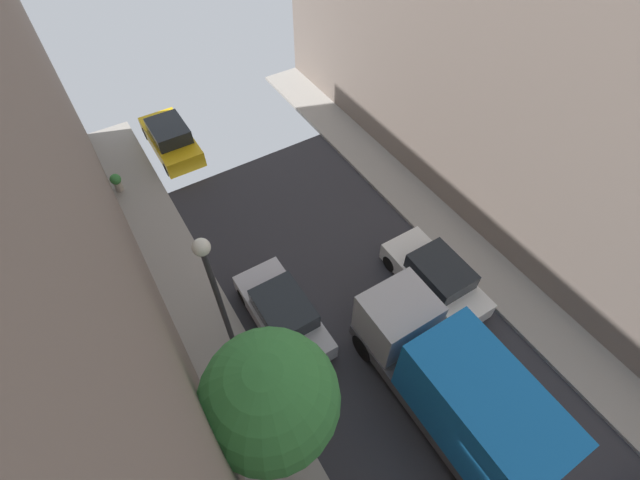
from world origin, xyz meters
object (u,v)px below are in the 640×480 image
at_px(parked_car_left_4, 171,139).
at_px(parked_car_right_2, 436,278).
at_px(potted_plant_0, 116,181).
at_px(parked_car_left_3, 283,314).
at_px(street_tree_0, 270,400).
at_px(delivery_truck, 455,388).
at_px(lamp_post, 216,292).

height_order(parked_car_left_4, parked_car_right_2, same).
bearing_deg(parked_car_left_4, potted_plant_0, -153.50).
bearing_deg(parked_car_left_3, street_tree_0, -119.25).
height_order(parked_car_right_2, delivery_truck, delivery_truck).
relative_size(parked_car_left_4, delivery_truck, 0.64).
relative_size(parked_car_left_3, parked_car_right_2, 1.00).
height_order(parked_car_left_3, parked_car_left_4, same).
bearing_deg(parked_car_right_2, parked_car_left_4, 113.05).
bearing_deg(potted_plant_0, parked_car_right_2, -53.10).
relative_size(parked_car_left_3, lamp_post, 0.70).
xyz_separation_m(parked_car_left_3, parked_car_left_4, (0.00, 11.09, 0.00)).
height_order(delivery_truck, street_tree_0, street_tree_0).
distance_m(parked_car_left_4, street_tree_0, 15.39).
relative_size(parked_car_left_3, delivery_truck, 0.64).
relative_size(street_tree_0, lamp_post, 0.98).
distance_m(street_tree_0, lamp_post, 3.44).
xyz_separation_m(parked_car_left_3, potted_plant_0, (-3.01, 9.59, -0.06)).
bearing_deg(parked_car_right_2, lamp_post, 169.67).
bearing_deg(parked_car_left_4, parked_car_right_2, -66.95).
bearing_deg(potted_plant_0, lamp_post, -83.61).
distance_m(parked_car_right_2, potted_plant_0, 14.00).
xyz_separation_m(street_tree_0, lamp_post, (0.16, 3.41, -0.45)).
height_order(street_tree_0, lamp_post, lamp_post).
bearing_deg(delivery_truck, potted_plant_0, 111.17).
distance_m(delivery_truck, lamp_post, 7.07).
relative_size(parked_car_left_4, potted_plant_0, 4.85).
xyz_separation_m(parked_car_left_4, street_tree_0, (-2.06, -14.77, 3.79)).
height_order(parked_car_right_2, potted_plant_0, parked_car_right_2).
xyz_separation_m(parked_car_right_2, lamp_post, (-7.30, 1.33, 3.34)).
xyz_separation_m(parked_car_left_3, lamp_post, (-1.90, -0.27, 3.34)).
bearing_deg(delivery_truck, lamp_post, 133.36).
distance_m(parked_car_left_3, parked_car_right_2, 5.63).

